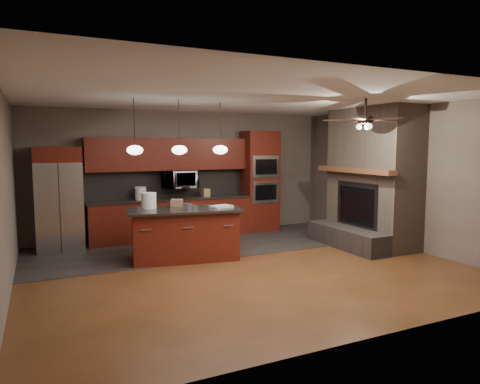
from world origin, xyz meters
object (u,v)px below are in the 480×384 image
oven_tower (260,181)px  microwave (180,179)px  kitchen_island (185,234)px  counter_box (206,193)px  refrigerator (59,199)px  counter_bucket (141,193)px  paint_tray (221,206)px  cardboard_box (177,203)px  paint_can (188,207)px  white_bucket (149,201)px

oven_tower → microwave: oven_tower is taller
kitchen_island → counter_box: (1.07, 1.77, 0.52)m
oven_tower → refrigerator: 4.46m
kitchen_island → counter_box: counter_box is taller
kitchen_island → oven_tower: bearing=46.0°
oven_tower → kitchen_island: 3.15m
microwave → counter_bucket: bearing=-176.7°
paint_tray → kitchen_island: bearing=155.4°
oven_tower → microwave: size_ratio=3.25×
oven_tower → microwave: bearing=178.3°
counter_box → cardboard_box: bearing=-134.6°
microwave → paint_can: (-0.50, -2.06, -0.32)m
cardboard_box → counter_box: counter_box is taller
paint_can → paint_tray: paint_can is taller
paint_can → paint_tray: 0.66m
oven_tower → paint_can: (-2.47, -2.00, -0.21)m
paint_can → cardboard_box: 0.54m
microwave → paint_tray: 2.04m
cardboard_box → counter_box: (1.11, 1.42, 0.00)m
microwave → counter_bucket: microwave is taller
kitchen_island → white_bucket: bearing=160.8°
kitchen_island → cardboard_box: 0.63m
kitchen_island → cardboard_box: (-0.04, 0.35, 0.52)m
white_bucket → paint_can: (0.56, -0.50, -0.08)m
microwave → white_bucket: size_ratio=2.60×
counter_bucket → kitchen_island: bearing=-78.0°
oven_tower → kitchen_island: (-2.47, -1.82, -0.73)m
kitchen_island → counter_box: bearing=68.5°
oven_tower → paint_can: bearing=-141.0°
microwave → white_bucket: bearing=-124.0°
paint_can → microwave: bearing=76.4°
kitchen_island → white_bucket: size_ratio=7.44×
paint_can → cardboard_box: cardboard_box is taller
refrigerator → paint_tray: size_ratio=5.48×
oven_tower → kitchen_island: oven_tower is taller
paint_tray → refrigerator: bearing=131.0°
refrigerator → counter_box: 3.06m
paint_tray → cardboard_box: cardboard_box is taller
oven_tower → counter_box: 1.41m
kitchen_island → counter_box: 2.14m
white_bucket → kitchen_island: bearing=-28.8°
microwave → kitchen_island: bearing=-104.7°
kitchen_island → paint_tray: 0.81m
oven_tower → microwave: 1.98m
refrigerator → cardboard_box: size_ratio=9.78×
microwave → counter_box: (0.58, -0.10, -0.31)m
paint_tray → white_bucket: bearing=146.5°
oven_tower → paint_tray: bearing=-133.0°
cardboard_box → counter_bucket: counter_bucket is taller
cardboard_box → counter_bucket: 1.52m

